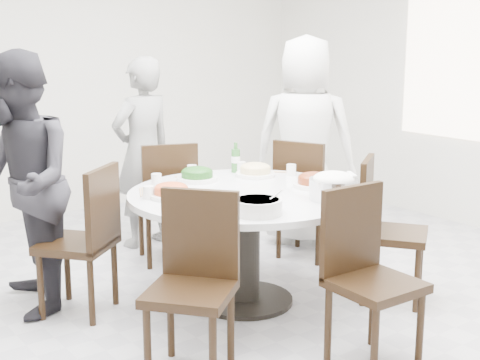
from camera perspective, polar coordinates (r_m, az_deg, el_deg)
floor at (r=4.33m, az=-1.24°, el=-11.37°), size 6.00×6.00×0.01m
wall_back at (r=6.64m, az=-16.81°, el=8.85°), size 6.00×0.01×2.80m
dining_table at (r=4.38m, az=0.40°, el=-5.80°), size 1.50×1.50×0.75m
chair_ne at (r=5.30m, az=5.84°, el=-1.55°), size 0.55×0.55×0.95m
chair_n at (r=5.21m, az=-6.36°, el=-1.81°), size 0.53×0.53×0.95m
chair_nw at (r=4.32m, az=-13.77°, el=-5.04°), size 0.59×0.59×0.95m
chair_sw at (r=3.44m, az=-4.31°, el=-9.22°), size 0.59×0.59×0.95m
chair_s at (r=3.61m, az=11.50°, el=-8.41°), size 0.43×0.43×0.95m
chair_se at (r=4.52m, az=13.01°, el=-4.26°), size 0.59×0.59×0.95m
diner_right at (r=5.58m, az=5.56°, el=3.29°), size 0.97×1.01×1.74m
diner_middle at (r=5.57m, az=-8.30°, el=2.32°), size 0.62×0.45×1.57m
diner_left at (r=4.35m, az=-18.23°, el=-0.39°), size 0.79×0.93×1.66m
dish_greens at (r=4.62m, az=-3.68°, el=0.39°), size 0.28×0.28×0.07m
dish_pale at (r=4.76m, az=1.32°, el=0.77°), size 0.28×0.28×0.08m
dish_orange at (r=4.15m, az=-5.89°, el=-1.03°), size 0.27×0.27×0.07m
dish_redbrown at (r=4.44m, az=6.36°, el=-0.15°), size 0.28×0.28×0.07m
dish_tofu at (r=3.85m, az=-2.19°, el=-1.97°), size 0.29×0.29×0.07m
rice_bowl at (r=4.12m, az=8.00°, el=-0.77°), size 0.30×0.30×0.13m
soup_bowl at (r=3.75m, az=1.49°, el=-2.27°), size 0.28×0.28×0.09m
beverage_bottle at (r=4.88m, az=-0.37°, el=1.94°), size 0.06×0.06×0.22m
tea_cups at (r=4.80m, az=-4.20°, el=0.88°), size 0.07×0.07×0.08m
chopsticks at (r=4.80m, az=-4.15°, el=0.47°), size 0.24×0.04×0.01m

